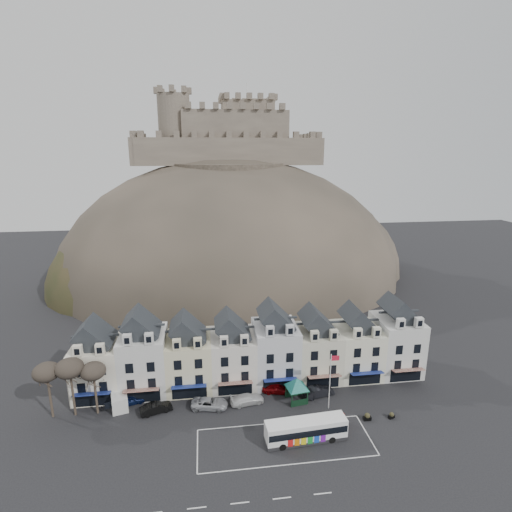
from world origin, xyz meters
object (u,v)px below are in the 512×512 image
(flagpole, at_px, (331,378))
(white_van, at_px, (119,398))
(red_buoy, at_px, (339,418))
(car_charcoal, at_px, (319,391))
(bus_shelter, at_px, (297,383))
(car_white, at_px, (247,399))
(bus, at_px, (306,429))
(car_silver, at_px, (210,403))
(car_navy, at_px, (131,400))
(car_maroon, at_px, (277,388))
(car_black, at_px, (156,408))

(flagpole, relative_size, white_van, 1.62)
(red_buoy, bearing_deg, car_charcoal, 98.15)
(bus_shelter, height_order, car_white, bus_shelter)
(bus, distance_m, car_silver, 14.64)
(bus, distance_m, car_navy, 25.79)
(red_buoy, distance_m, car_maroon, 10.88)
(car_maroon, height_order, car_charcoal, car_maroon)
(car_black, height_order, car_silver, car_black)
(white_van, bearing_deg, bus_shelter, -19.59)
(bus, xyz_separation_m, bus_shelter, (0.73, 8.24, 1.29))
(bus, xyz_separation_m, car_charcoal, (4.33, 8.98, -0.85))
(white_van, xyz_separation_m, car_white, (18.44, -2.12, -0.40))
(flagpole, relative_size, car_navy, 2.17)
(bus, bearing_deg, car_navy, 151.57)
(white_van, bearing_deg, car_silver, -24.76)
(red_buoy, distance_m, car_black, 25.49)
(red_buoy, relative_size, car_navy, 0.49)
(red_buoy, xyz_separation_m, white_van, (-30.28, 8.38, 0.12))
(flagpole, bearing_deg, bus_shelter, 152.08)
(car_navy, bearing_deg, car_maroon, -108.64)
(bus, xyz_separation_m, red_buoy, (5.28, 2.36, -0.63))
(bus_shelter, relative_size, car_silver, 1.13)
(car_charcoal, bearing_deg, red_buoy, 175.90)
(car_silver, height_order, car_white, car_silver)
(car_navy, relative_size, car_black, 0.89)
(white_van, bearing_deg, car_charcoal, -17.48)
(white_van, relative_size, car_white, 1.06)
(car_white, bearing_deg, flagpole, -113.29)
(bus, distance_m, car_maroon, 10.87)
(bus_shelter, bearing_deg, white_van, 165.71)
(car_silver, bearing_deg, red_buoy, -99.09)
(bus_shelter, height_order, red_buoy, bus_shelter)
(car_navy, xyz_separation_m, car_white, (16.85, -2.12, 0.05))
(bus_shelter, bearing_deg, car_silver, 171.06)
(car_white, height_order, car_maroon, car_maroon)
(bus, xyz_separation_m, car_white, (-6.57, 8.62, -0.91))
(bus_shelter, bearing_deg, bus, -103.81)
(car_navy, height_order, car_white, car_white)
(car_silver, bearing_deg, bus_shelter, -80.39)
(flagpole, distance_m, car_navy, 29.16)
(bus, relative_size, bus_shelter, 1.81)
(car_charcoal, bearing_deg, bus_shelter, 89.37)
(car_black, height_order, car_charcoal, car_charcoal)
(white_van, distance_m, car_maroon, 23.30)
(car_maroon, bearing_deg, bus_shelter, -121.03)
(flagpole, xyz_separation_m, car_charcoal, (-0.70, 3.02, -4.13))
(car_silver, height_order, car_charcoal, car_charcoal)
(car_navy, xyz_separation_m, car_black, (3.90, -2.50, 0.06))
(bus, xyz_separation_m, car_maroon, (-1.71, 10.70, -0.84))
(car_silver, bearing_deg, white_van, 89.09)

